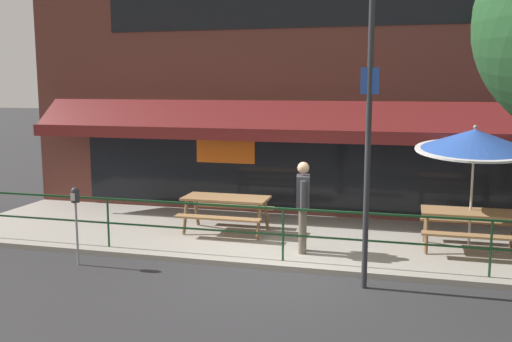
{
  "coord_description": "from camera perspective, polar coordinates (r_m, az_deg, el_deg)",
  "views": [
    {
      "loc": [
        2.06,
        -9.33,
        3.21
      ],
      "look_at": [
        -0.84,
        1.6,
        1.5
      ],
      "focal_mm": 40.0,
      "sensor_mm": 36.0,
      "label": 1
    }
  ],
  "objects": [
    {
      "name": "patio_deck",
      "position": [
        11.94,
        4.43,
        -6.77
      ],
      "size": [
        15.0,
        4.0,
        0.1
      ],
      "primitive_type": "cube",
      "color": "#9E998E",
      "rests_on": "ground"
    },
    {
      "name": "pedestrian_walking",
      "position": [
        10.62,
        4.72,
        -3.12
      ],
      "size": [
        0.3,
        0.61,
        1.71
      ],
      "color": "#665B4C",
      "rests_on": "patio_deck"
    },
    {
      "name": "patio_umbrella_centre",
      "position": [
        11.38,
        21.01,
        2.84
      ],
      "size": [
        2.14,
        2.14,
        2.4
      ],
      "color": "#B7B2A8",
      "rests_on": "patio_deck"
    },
    {
      "name": "restaurant_building",
      "position": [
        13.71,
        6.33,
        10.6
      ],
      "size": [
        15.0,
        1.6,
        7.45
      ],
      "color": "brown",
      "rests_on": "ground"
    },
    {
      "name": "picnic_table_left",
      "position": [
        12.1,
        -3.01,
        -3.35
      ],
      "size": [
        1.8,
        1.42,
        0.76
      ],
      "color": "#997047",
      "rests_on": "patio_deck"
    },
    {
      "name": "street_sign_pole",
      "position": [
        8.94,
        11.14,
        2.78
      ],
      "size": [
        0.28,
        0.09,
        4.54
      ],
      "color": "#2D2D33",
      "rests_on": "ground"
    },
    {
      "name": "ground_plane",
      "position": [
        10.08,
        2.33,
        -9.98
      ],
      "size": [
        120.0,
        120.0,
        0.0
      ],
      "primitive_type": "plane",
      "color": "#2D2D30"
    },
    {
      "name": "patio_railing",
      "position": [
        10.14,
        2.72,
        -5.17
      ],
      "size": [
        13.84,
        0.04,
        0.97
      ],
      "color": "#194723",
      "rests_on": "patio_deck"
    },
    {
      "name": "parking_meter_near",
      "position": [
        10.61,
        -17.61,
        -3.01
      ],
      "size": [
        0.15,
        0.16,
        1.42
      ],
      "color": "gray",
      "rests_on": "ground"
    },
    {
      "name": "picnic_table_centre",
      "position": [
        11.47,
        20.69,
        -4.57
      ],
      "size": [
        1.8,
        1.42,
        0.76
      ],
      "color": "#997047",
      "rests_on": "patio_deck"
    }
  ]
}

